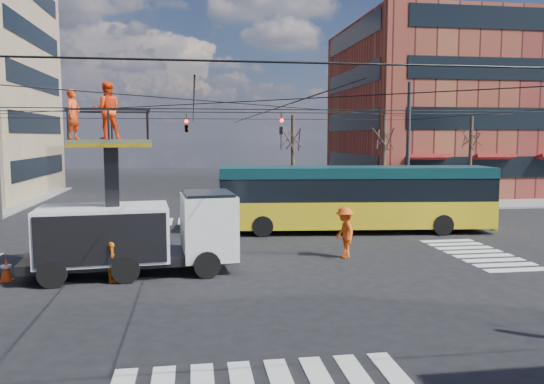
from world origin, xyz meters
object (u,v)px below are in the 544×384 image
at_px(worker_ground, 111,253).
at_px(flagger, 345,232).
at_px(utility_truck, 137,213).
at_px(city_bus, 355,197).
at_px(traffic_cone, 6,270).

distance_m(worker_ground, flagger, 8.69).
bearing_deg(utility_truck, city_bus, 28.90).
bearing_deg(traffic_cone, flagger, 7.79).
bearing_deg(utility_truck, traffic_cone, -179.98).
bearing_deg(traffic_cone, worker_ground, -11.11).
bearing_deg(flagger, traffic_cone, -88.47).
height_order(utility_truck, flagger, utility_truck).
bearing_deg(worker_ground, utility_truck, -47.61).
xyz_separation_m(utility_truck, traffic_cone, (-4.16, -0.39, -1.71)).
height_order(traffic_cone, flagger, flagger).
height_order(utility_truck, city_bus, utility_truck).
height_order(utility_truck, worker_ground, utility_truck).
height_order(city_bus, flagger, city_bus).
bearing_deg(city_bus, utility_truck, -139.80).
xyz_separation_m(city_bus, flagger, (-2.12, -5.42, -0.73)).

